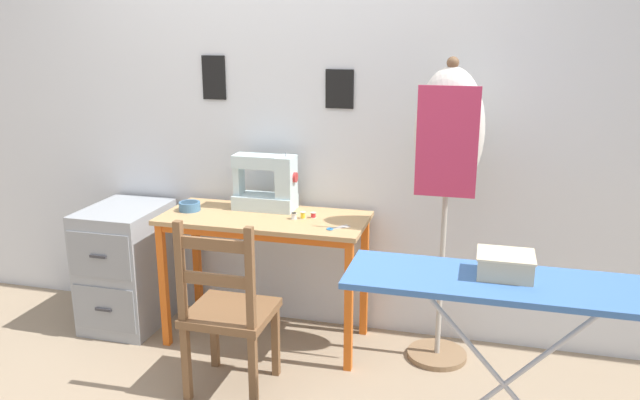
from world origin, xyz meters
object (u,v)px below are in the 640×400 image
at_px(thread_spool_mid_table, 303,215).
at_px(filing_cabinet, 128,266).
at_px(storage_box, 505,265).
at_px(dress_form, 448,146).
at_px(fabric_bowl, 190,206).
at_px(thread_spool_far_edge, 313,215).
at_px(ironing_board, 512,292).
at_px(sewing_machine, 268,184).
at_px(thread_spool_near_machine, 294,216).
at_px(wooden_chair, 228,313).
at_px(scissors, 335,228).

xyz_separation_m(thread_spool_mid_table, filing_cabinet, (-1.09, -0.01, -0.40)).
bearing_deg(storage_box, dress_form, 108.55).
xyz_separation_m(fabric_bowl, thread_spool_far_edge, (0.71, 0.04, -0.01)).
height_order(dress_form, ironing_board, dress_form).
xyz_separation_m(ironing_board, storage_box, (-0.03, 0.04, 0.09)).
relative_size(fabric_bowl, dress_form, 0.07).
xyz_separation_m(filing_cabinet, storage_box, (2.12, -0.79, 0.52)).
bearing_deg(sewing_machine, thread_spool_mid_table, -28.26).
xyz_separation_m(thread_spool_near_machine, wooden_chair, (-0.17, -0.53, -0.34)).
height_order(scissors, thread_spool_mid_table, thread_spool_mid_table).
relative_size(thread_spool_near_machine, thread_spool_mid_table, 0.92).
relative_size(fabric_bowl, storage_box, 0.57).
distance_m(scissors, storage_box, 1.07).
bearing_deg(ironing_board, storage_box, 125.25).
xyz_separation_m(fabric_bowl, ironing_board, (1.72, -0.83, 0.03)).
xyz_separation_m(fabric_bowl, thread_spool_mid_table, (0.66, 0.02, -0.01)).
bearing_deg(thread_spool_far_edge, filing_cabinet, -178.00).
relative_size(wooden_chair, filing_cabinet, 1.24).
xyz_separation_m(dress_form, storage_box, (0.28, -0.83, -0.29)).
bearing_deg(sewing_machine, thread_spool_far_edge, -19.03).
bearing_deg(storage_box, thread_spool_far_edge, 139.64).
bearing_deg(wooden_chair, storage_box, -11.40).
relative_size(fabric_bowl, thread_spool_far_edge, 3.69).
bearing_deg(thread_spool_near_machine, sewing_machine, 142.89).
xyz_separation_m(thread_spool_far_edge, filing_cabinet, (-1.14, -0.04, -0.40)).
height_order(thread_spool_near_machine, filing_cabinet, thread_spool_near_machine).
height_order(fabric_bowl, scissors, fabric_bowl).
relative_size(thread_spool_near_machine, thread_spool_far_edge, 1.09).
xyz_separation_m(wooden_chair, ironing_board, (1.27, -0.29, 0.38)).
bearing_deg(fabric_bowl, thread_spool_near_machine, -0.32).
relative_size(thread_spool_mid_table, filing_cabinet, 0.05).
bearing_deg(storage_box, thread_spool_near_machine, 143.86).
distance_m(scissors, ironing_board, 1.11).
bearing_deg(fabric_bowl, ironing_board, -25.76).
distance_m(wooden_chair, storage_box, 1.35).
distance_m(fabric_bowl, thread_spool_far_edge, 0.71).
distance_m(thread_spool_mid_table, wooden_chair, 0.68).
relative_size(scissors, thread_spool_near_machine, 3.16).
xyz_separation_m(scissors, filing_cabinet, (-1.30, 0.12, -0.38)).
relative_size(sewing_machine, thread_spool_near_machine, 10.28).
relative_size(sewing_machine, thread_spool_mid_table, 9.46).
relative_size(filing_cabinet, storage_box, 3.46).
bearing_deg(thread_spool_mid_table, dress_form, 2.42).
height_order(thread_spool_far_edge, wooden_chair, wooden_chair).
bearing_deg(thread_spool_near_machine, storage_box, -36.14).
bearing_deg(storage_box, fabric_bowl, 155.04).
bearing_deg(thread_spool_mid_table, fabric_bowl, -178.66).
xyz_separation_m(scissors, thread_spool_far_edge, (-0.16, 0.16, 0.01)).
bearing_deg(fabric_bowl, scissors, -7.31).
distance_m(dress_form, ironing_board, 1.00).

